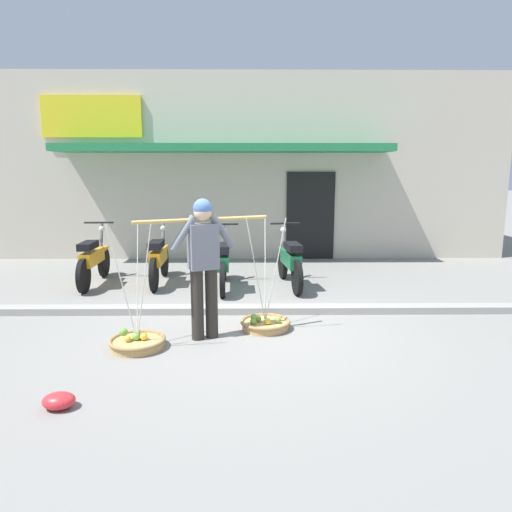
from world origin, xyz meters
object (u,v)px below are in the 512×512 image
(fruit_vendor, at_px, (204,259))
(motorcycle_end_of_row, at_px, (290,261))
(fruit_basket_left_side, at_px, (265,323))
(fruit_basket_right_side, at_px, (137,342))
(motorcycle_nearest_shop, at_px, (93,260))
(motorcycle_second_in_row, at_px, (159,259))
(plastic_litter_bag, at_px, (59,401))
(motorcycle_third_in_row, at_px, (223,263))

(fruit_vendor, xyz_separation_m, motorcycle_end_of_row, (1.25, 2.55, -0.52))
(fruit_vendor, distance_m, fruit_basket_left_side, 1.21)
(fruit_basket_right_side, height_order, motorcycle_nearest_shop, fruit_basket_right_side)
(fruit_vendor, relative_size, motorcycle_second_in_row, 0.93)
(motorcycle_second_in_row, xyz_separation_m, plastic_litter_bag, (0.01, -4.53, -0.38))
(motorcycle_nearest_shop, height_order, motorcycle_end_of_row, same)
(fruit_basket_left_side, bearing_deg, plastic_litter_bag, -132.30)
(fruit_vendor, bearing_deg, plastic_litter_bag, -122.69)
(fruit_basket_left_side, bearing_deg, motorcycle_end_of_row, 77.25)
(motorcycle_nearest_shop, relative_size, plastic_litter_bag, 6.51)
(fruit_vendor, height_order, motorcycle_second_in_row, fruit_vendor)
(fruit_basket_left_side, bearing_deg, motorcycle_third_in_row, 107.26)
(motorcycle_end_of_row, distance_m, plastic_litter_bag, 4.86)
(fruit_basket_right_side, bearing_deg, motorcycle_second_in_row, 96.34)
(motorcycle_second_in_row, bearing_deg, motorcycle_third_in_row, -18.10)
(motorcycle_end_of_row, bearing_deg, fruit_vendor, -116.11)
(fruit_basket_left_side, distance_m, plastic_litter_bag, 2.72)
(fruit_basket_right_side, distance_m, plastic_litter_bag, 1.42)
(fruit_basket_left_side, height_order, motorcycle_end_of_row, fruit_basket_left_side)
(motorcycle_end_of_row, bearing_deg, fruit_basket_left_side, -102.75)
(fruit_basket_left_side, distance_m, motorcycle_third_in_row, 2.26)
(fruit_vendor, xyz_separation_m, motorcycle_nearest_shop, (-2.25, 2.74, -0.52))
(fruit_vendor, height_order, motorcycle_nearest_shop, fruit_vendor)
(fruit_vendor, distance_m, plastic_litter_bag, 2.21)
(motorcycle_third_in_row, bearing_deg, motorcycle_end_of_row, 5.24)
(motorcycle_third_in_row, bearing_deg, fruit_basket_left_side, -72.74)
(fruit_vendor, bearing_deg, fruit_basket_right_side, -156.88)
(plastic_litter_bag, bearing_deg, motorcycle_nearest_shop, 104.72)
(fruit_basket_left_side, height_order, motorcycle_second_in_row, fruit_basket_left_side)
(motorcycle_third_in_row, bearing_deg, plastic_litter_bag, -105.82)
(motorcycle_end_of_row, bearing_deg, motorcycle_second_in_row, 173.20)
(fruit_basket_left_side, relative_size, motorcycle_end_of_row, 0.80)
(motorcycle_second_in_row, distance_m, motorcycle_third_in_row, 1.25)
(motorcycle_second_in_row, height_order, motorcycle_third_in_row, same)
(fruit_basket_right_side, bearing_deg, motorcycle_nearest_shop, 116.18)
(motorcycle_nearest_shop, bearing_deg, fruit_basket_right_side, -63.82)
(motorcycle_second_in_row, bearing_deg, fruit_basket_right_side, -83.66)
(fruit_basket_left_side, relative_size, fruit_basket_right_side, 1.00)
(motorcycle_second_in_row, distance_m, plastic_litter_bag, 4.54)
(motorcycle_third_in_row, bearing_deg, motorcycle_second_in_row, 161.90)
(fruit_basket_left_side, xyz_separation_m, motorcycle_end_of_row, (0.50, 2.23, 0.38))
(fruit_basket_left_side, height_order, plastic_litter_bag, fruit_basket_left_side)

